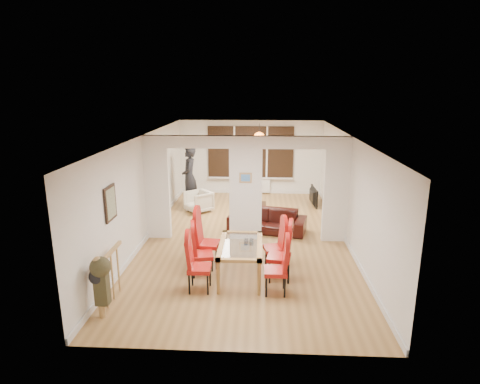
# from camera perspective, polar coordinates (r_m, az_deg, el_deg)

# --- Properties ---
(floor) EXTENTS (5.00, 9.00, 0.01)m
(floor) POSITION_cam_1_polar(r_m,az_deg,el_deg) (10.24, 0.79, -6.61)
(floor) COLOR #9D733F
(floor) RESTS_ON ground
(room_walls) EXTENTS (5.00, 9.00, 2.60)m
(room_walls) POSITION_cam_1_polar(r_m,az_deg,el_deg) (9.84, 0.81, 0.46)
(room_walls) COLOR silver
(room_walls) RESTS_ON floor
(divider_wall) EXTENTS (5.00, 0.18, 2.60)m
(divider_wall) POSITION_cam_1_polar(r_m,az_deg,el_deg) (9.84, 0.81, 0.46)
(divider_wall) COLOR white
(divider_wall) RESTS_ON floor
(bay_window_blinds) EXTENTS (3.00, 0.08, 1.80)m
(bay_window_blinds) POSITION_cam_1_polar(r_m,az_deg,el_deg) (14.15, 1.52, 5.71)
(bay_window_blinds) COLOR black
(bay_window_blinds) RESTS_ON room_walls
(radiator) EXTENTS (1.40, 0.08, 0.50)m
(radiator) POSITION_cam_1_polar(r_m,az_deg,el_deg) (14.35, 1.48, 0.94)
(radiator) COLOR white
(radiator) RESTS_ON floor
(pendant_light) EXTENTS (0.36, 0.36, 0.36)m
(pendant_light) POSITION_cam_1_polar(r_m,az_deg,el_deg) (12.92, 2.74, 7.74)
(pendant_light) COLOR orange
(pendant_light) RESTS_ON room_walls
(stair_newel) EXTENTS (0.40, 1.20, 1.10)m
(stair_newel) POSITION_cam_1_polar(r_m,az_deg,el_deg) (7.55, -17.88, -10.94)
(stair_newel) COLOR #AE8750
(stair_newel) RESTS_ON floor
(wall_poster) EXTENTS (0.04, 0.52, 0.67)m
(wall_poster) POSITION_cam_1_polar(r_m,az_deg,el_deg) (7.96, -17.96, -1.52)
(wall_poster) COLOR gray
(wall_poster) RESTS_ON room_walls
(pillar_photo) EXTENTS (0.30, 0.03, 0.25)m
(pillar_photo) POSITION_cam_1_polar(r_m,az_deg,el_deg) (9.67, 0.80, 2.04)
(pillar_photo) COLOR #4C8CD8
(pillar_photo) RESTS_ON divider_wall
(dining_table) EXTENTS (0.85, 1.52, 0.71)m
(dining_table) POSITION_cam_1_polar(r_m,az_deg,el_deg) (8.15, 0.09, -9.73)
(dining_table) COLOR olive
(dining_table) RESTS_ON floor
(dining_chair_la) EXTENTS (0.44, 0.44, 1.06)m
(dining_chair_la) POSITION_cam_1_polar(r_m,az_deg,el_deg) (7.62, -5.80, -10.18)
(dining_chair_la) COLOR #A11510
(dining_chair_la) RESTS_ON floor
(dining_chair_lb) EXTENTS (0.48, 0.48, 1.02)m
(dining_chair_lb) POSITION_cam_1_polar(r_m,az_deg,el_deg) (8.20, -5.32, -8.44)
(dining_chair_lb) COLOR #A11510
(dining_chair_lb) RESTS_ON floor
(dining_chair_lc) EXTENTS (0.51, 0.51, 1.16)m
(dining_chair_lc) POSITION_cam_1_polar(r_m,az_deg,el_deg) (8.59, -4.57, -6.79)
(dining_chair_lc) COLOR #A11510
(dining_chair_lc) RESTS_ON floor
(dining_chair_ra) EXTENTS (0.42, 0.42, 1.04)m
(dining_chair_ra) POSITION_cam_1_polar(r_m,az_deg,el_deg) (7.52, 5.09, -10.60)
(dining_chair_ra) COLOR #A11510
(dining_chair_ra) RESTS_ON floor
(dining_chair_rb) EXTENTS (0.51, 0.51, 1.11)m
(dining_chair_rb) POSITION_cam_1_polar(r_m,az_deg,el_deg) (8.01, 5.58, -8.66)
(dining_chair_rb) COLOR #A11510
(dining_chair_rb) RESTS_ON floor
(dining_chair_rc) EXTENTS (0.49, 0.49, 1.02)m
(dining_chair_rc) POSITION_cam_1_polar(r_m,az_deg,el_deg) (8.52, 4.87, -7.52)
(dining_chair_rc) COLOR #A11510
(dining_chair_rc) RESTS_ON floor
(sofa) EXTENTS (2.15, 1.23, 0.59)m
(sofa) POSITION_cam_1_polar(r_m,az_deg,el_deg) (10.67, 3.87, -4.05)
(sofa) COLOR black
(sofa) RESTS_ON floor
(armchair) EXTENTS (0.98, 0.98, 0.64)m
(armchair) POSITION_cam_1_polar(r_m,az_deg,el_deg) (12.33, -5.90, -1.35)
(armchair) COLOR beige
(armchair) RESTS_ON floor
(person) EXTENTS (0.76, 0.55, 1.92)m
(person) POSITION_cam_1_polar(r_m,az_deg,el_deg) (12.80, -7.20, 2.16)
(person) COLOR black
(person) RESTS_ON floor
(television) EXTENTS (1.01, 0.19, 0.58)m
(television) POSITION_cam_1_polar(r_m,az_deg,el_deg) (13.17, 10.05, -0.60)
(television) COLOR black
(television) RESTS_ON floor
(coffee_table) EXTENTS (1.06, 0.64, 0.23)m
(coffee_table) POSITION_cam_1_polar(r_m,az_deg,el_deg) (12.46, 1.42, -2.10)
(coffee_table) COLOR black
(coffee_table) RESTS_ON floor
(bottle) EXTENTS (0.06, 0.06, 0.25)m
(bottle) POSITION_cam_1_polar(r_m,az_deg,el_deg) (12.48, 1.04, -0.91)
(bottle) COLOR #143F19
(bottle) RESTS_ON coffee_table
(bowl) EXTENTS (0.22, 0.22, 0.05)m
(bowl) POSITION_cam_1_polar(r_m,az_deg,el_deg) (12.35, 2.51, -1.57)
(bowl) COLOR black
(bowl) RESTS_ON coffee_table
(shoes) EXTENTS (0.22, 0.24, 0.09)m
(shoes) POSITION_cam_1_polar(r_m,az_deg,el_deg) (9.87, 1.27, -7.15)
(shoes) COLOR black
(shoes) RESTS_ON floor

